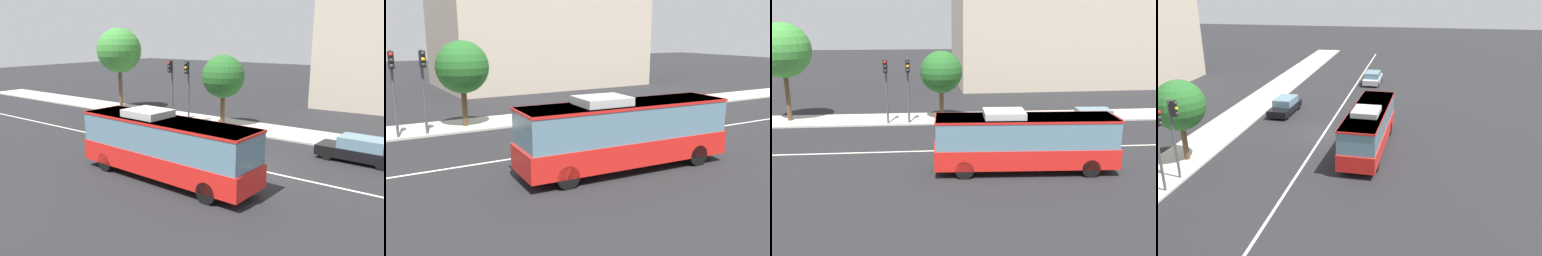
% 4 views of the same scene
% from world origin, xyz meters
% --- Properties ---
extents(ground_plane, '(160.00, 160.00, 0.00)m').
position_xyz_m(ground_plane, '(0.00, 0.00, 0.00)').
color(ground_plane, black).
extents(sidewalk_kerb, '(80.00, 3.78, 0.14)m').
position_xyz_m(sidewalk_kerb, '(0.00, 8.50, 0.07)').
color(sidewalk_kerb, '#B2ADA3').
rests_on(sidewalk_kerb, ground_plane).
extents(lane_centre_line, '(76.00, 0.16, 0.01)m').
position_xyz_m(lane_centre_line, '(0.00, 0.00, 0.01)').
color(lane_centre_line, silver).
rests_on(lane_centre_line, ground_plane).
extents(transit_bus, '(10.11, 2.97, 3.46)m').
position_xyz_m(transit_bus, '(-2.51, -3.98, 1.81)').
color(transit_bus, red).
rests_on(transit_bus, ground_plane).
extents(sedan_silver, '(4.55, 1.93, 1.46)m').
position_xyz_m(sedan_silver, '(17.48, -1.90, 0.72)').
color(sedan_silver, '#B7BABF').
rests_on(sedan_silver, ground_plane).
extents(sedan_black, '(4.57, 2.00, 1.46)m').
position_xyz_m(sedan_black, '(4.69, 4.80, 0.72)').
color(sedan_black, black).
rests_on(sedan_black, ground_plane).
extents(traffic_light_near_corner, '(0.35, 0.62, 5.20)m').
position_xyz_m(traffic_light_near_corner, '(-9.26, 6.86, 3.56)').
color(traffic_light_near_corner, '#47474C').
rests_on(traffic_light_near_corner, ground_plane).
extents(traffic_light_mid_block, '(0.33, 0.62, 5.20)m').
position_xyz_m(traffic_light_mid_block, '(-10.93, 6.80, 3.56)').
color(traffic_light_mid_block, '#47474C').
rests_on(traffic_light_mid_block, ground_plane).
extents(street_tree_kerbside_left, '(3.38, 3.38, 5.69)m').
position_xyz_m(street_tree_kerbside_left, '(-6.65, 8.08, 3.97)').
color(street_tree_kerbside_left, '#4C3823').
rests_on(street_tree_kerbside_left, ground_plane).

